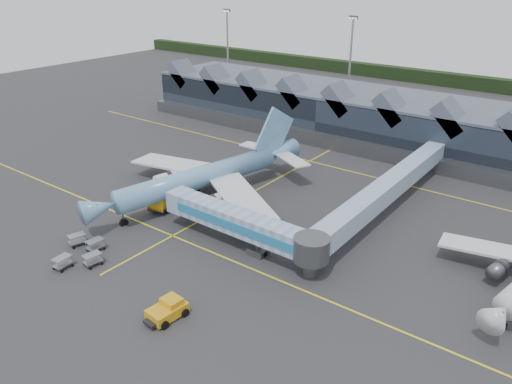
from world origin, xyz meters
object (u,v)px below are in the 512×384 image
Objects in this scene: main_airliner at (206,176)px; fuel_truck at (173,189)px; jet_bridge at (251,228)px; pushback_tug at (168,310)px.

main_airliner is 5.61m from fuel_truck.
main_airliner is 18.15m from jet_bridge.
pushback_tug is (16.78, -24.75, -2.82)m from main_airliner.
main_airliner is at bearing 129.80° from pushback_tug.
main_airliner is at bearing 151.00° from jet_bridge.
fuel_truck is at bearing 139.99° from pushback_tug.
fuel_truck is (-3.25, -4.25, -1.69)m from main_airliner.
jet_bridge is 15.98m from pushback_tug.
jet_bridge is 5.26× the size of pushback_tug.
pushback_tug is at bearing -61.77° from fuel_truck.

